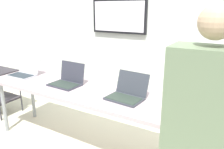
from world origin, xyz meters
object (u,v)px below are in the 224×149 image
workbench (109,99)px  laptop_station_1 (67,80)px  laptop_station_2 (127,93)px  laptop_station_3 (210,109)px  person (203,121)px  laptop_station_0 (25,72)px

workbench → laptop_station_1: bearing=176.6°
laptop_station_1 → laptop_station_2: (0.84, -0.01, -0.00)m
laptop_station_3 → person: person is taller
workbench → laptop_station_3: 1.02m
laptop_station_1 → laptop_station_2: 0.84m
laptop_station_3 → person: size_ratio=0.22×
person → laptop_station_3: bearing=92.2°
laptop_station_0 → person: (2.45, -0.65, 0.21)m
laptop_station_2 → laptop_station_3: size_ratio=1.03×
workbench → laptop_station_2: 0.24m
laptop_station_0 → laptop_station_3: (2.43, 0.03, 0.00)m
workbench → laptop_station_2: bearing=7.3°
workbench → laptop_station_0: (-1.41, 0.03, 0.10)m
laptop_station_1 → laptop_station_3: bearing=0.6°
laptop_station_2 → laptop_station_3: (0.80, 0.03, -0.00)m
laptop_station_2 → person: bearing=-38.0°
laptop_station_0 → laptop_station_2: laptop_station_2 is taller
laptop_station_1 → laptop_station_2: bearing=-0.7°
laptop_station_1 → person: 1.80m
workbench → laptop_station_3: bearing=3.0°
laptop_station_0 → person: size_ratio=0.22×
laptop_station_2 → laptop_station_1: bearing=179.3°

